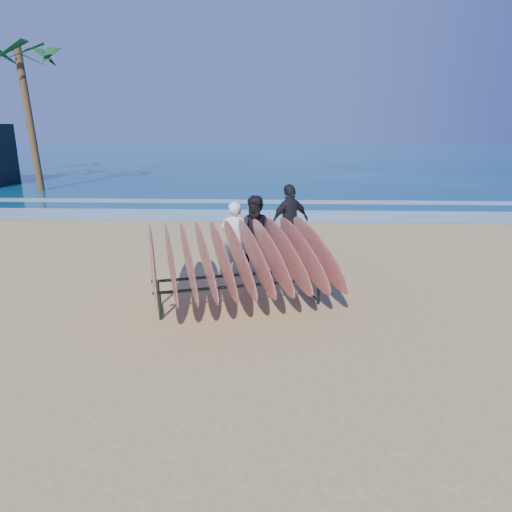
{
  "coord_description": "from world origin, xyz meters",
  "views": [
    {
      "loc": [
        0.36,
        -7.38,
        3.24
      ],
      "look_at": [
        0.0,
        0.8,
        0.95
      ],
      "focal_mm": 32.0,
      "sensor_mm": 36.0,
      "label": 1
    }
  ],
  "objects_px": {
    "surfboard_rack": "(239,256)",
    "palm_mid": "(21,57)",
    "person_dark_a": "(257,236)",
    "person_dark_b": "(290,222)",
    "person_white": "(235,239)"
  },
  "relations": [
    {
      "from": "person_white",
      "to": "person_dark_b",
      "type": "height_order",
      "value": "person_dark_b"
    },
    {
      "from": "person_dark_b",
      "to": "palm_mid",
      "type": "relative_size",
      "value": 0.25
    },
    {
      "from": "person_dark_a",
      "to": "person_dark_b",
      "type": "relative_size",
      "value": 0.95
    },
    {
      "from": "person_dark_a",
      "to": "person_dark_b",
      "type": "distance_m",
      "value": 1.6
    },
    {
      "from": "person_white",
      "to": "person_dark_a",
      "type": "height_order",
      "value": "person_dark_a"
    },
    {
      "from": "person_dark_a",
      "to": "palm_mid",
      "type": "distance_m",
      "value": 19.57
    },
    {
      "from": "surfboard_rack",
      "to": "person_dark_a",
      "type": "relative_size",
      "value": 2.16
    },
    {
      "from": "surfboard_rack",
      "to": "person_dark_b",
      "type": "xyz_separation_m",
      "value": [
        1.04,
        3.36,
        -0.01
      ]
    },
    {
      "from": "person_dark_a",
      "to": "person_dark_b",
      "type": "height_order",
      "value": "person_dark_b"
    },
    {
      "from": "person_white",
      "to": "person_dark_a",
      "type": "xyz_separation_m",
      "value": [
        0.51,
        0.08,
        0.06
      ]
    },
    {
      "from": "person_white",
      "to": "palm_mid",
      "type": "height_order",
      "value": "palm_mid"
    },
    {
      "from": "person_dark_b",
      "to": "palm_mid",
      "type": "xyz_separation_m",
      "value": [
        -13.16,
        12.6,
        5.74
      ]
    },
    {
      "from": "surfboard_rack",
      "to": "person_dark_a",
      "type": "distance_m",
      "value": 1.98
    },
    {
      "from": "surfboard_rack",
      "to": "palm_mid",
      "type": "distance_m",
      "value": 20.84
    },
    {
      "from": "person_dark_a",
      "to": "person_white",
      "type": "bearing_deg",
      "value": -167.9
    }
  ]
}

